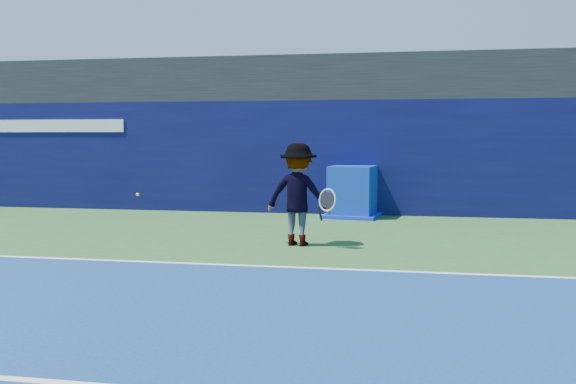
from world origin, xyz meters
name	(u,v)px	position (x,y,z in m)	size (l,w,h in m)	color
ground	(137,316)	(0.00, 0.00, 0.00)	(80.00, 80.00, 0.00)	#2B5B29
baseline	(214,264)	(0.00, 3.00, 0.01)	(24.00, 0.10, 0.01)	white
service_line	(39,381)	(0.00, -2.00, 0.01)	(24.00, 0.10, 0.01)	white
stadium_band	(301,82)	(0.00, 11.50, 3.60)	(36.00, 3.00, 1.20)	black
back_wall_assembly	(295,157)	(0.00, 10.50, 1.50)	(36.00, 1.03, 3.00)	#0B0D3D
equipment_cart	(352,194)	(1.66, 9.56, 0.59)	(1.54, 1.54, 1.30)	#0B2D9E
tennis_player	(298,194)	(1.01, 5.11, 0.96)	(1.44, 0.89, 1.93)	white
tennis_ball	(138,194)	(-2.14, 4.92, 0.93)	(0.06, 0.06, 0.06)	#CDCF17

